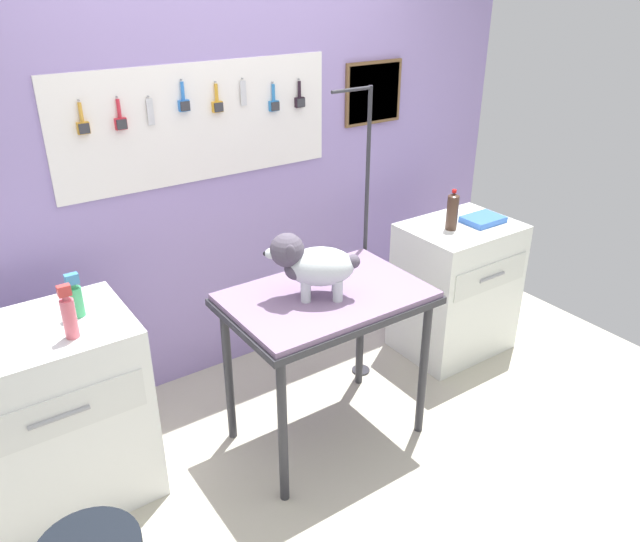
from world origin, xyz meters
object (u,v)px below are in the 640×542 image
object	(u,v)px
grooming_arm	(364,253)
conditioner_bottle	(69,315)
grooming_table	(327,309)
dog	(311,264)
counter_left	(51,418)
cabinet_right	(455,288)
soda_bottle	(452,211)

from	to	relation	value
grooming_arm	conditioner_bottle	distance (m)	1.64
grooming_table	grooming_arm	size ratio (longest dim) A/B	0.56
dog	counter_left	size ratio (longest dim) A/B	0.47
grooming_arm	dog	xyz separation A→B (m)	(-0.58, -0.33, 0.22)
cabinet_right	grooming_table	bearing A→B (deg)	-168.31
cabinet_right	counter_left	bearing A→B (deg)	177.57
soda_bottle	conditioner_bottle	bearing A→B (deg)	-179.02
grooming_table	cabinet_right	world-z (taller)	cabinet_right
grooming_arm	cabinet_right	size ratio (longest dim) A/B	2.02
grooming_table	grooming_arm	world-z (taller)	grooming_arm
grooming_table	soda_bottle	size ratio (longest dim) A/B	3.94
grooming_arm	dog	distance (m)	0.70
dog	grooming_arm	bearing A→B (deg)	29.68
soda_bottle	counter_left	bearing A→B (deg)	177.37
dog	grooming_table	bearing A→B (deg)	-9.16
grooming_table	counter_left	bearing A→B (deg)	164.68
grooming_arm	soda_bottle	distance (m)	0.61
grooming_table	cabinet_right	distance (m)	1.24
grooming_table	counter_left	distance (m)	1.35
grooming_table	dog	xyz separation A→B (m)	(-0.08, 0.01, 0.26)
conditioner_bottle	cabinet_right	bearing A→B (deg)	1.04
conditioner_bottle	grooming_arm	bearing A→B (deg)	5.03
grooming_arm	soda_bottle	world-z (taller)	grooming_arm
cabinet_right	conditioner_bottle	xyz separation A→B (m)	(-2.30, -0.04, 0.58)
conditioner_bottle	soda_bottle	size ratio (longest dim) A/B	0.96
grooming_table	conditioner_bottle	distance (m)	1.17
counter_left	soda_bottle	world-z (taller)	soda_bottle
conditioner_bottle	grooming_table	bearing A→B (deg)	-10.13
grooming_arm	counter_left	distance (m)	1.79
counter_left	conditioner_bottle	xyz separation A→B (m)	(0.14, -0.14, 0.55)
grooming_table	counter_left	size ratio (longest dim) A/B	1.07
dog	conditioner_bottle	world-z (taller)	dog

